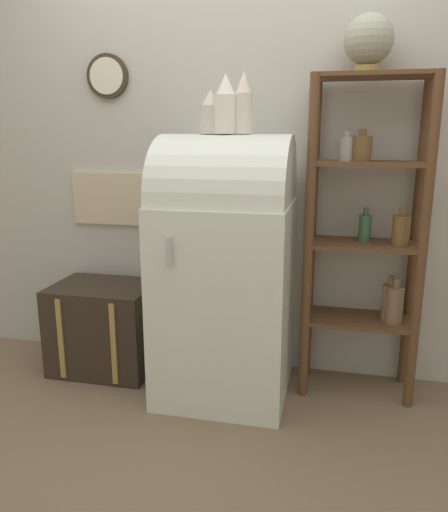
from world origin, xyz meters
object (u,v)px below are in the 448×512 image
Objects in this scene: refrigerator at (226,264)px; globe at (369,41)px; vase_left at (210,114)px; suitcase_trunk at (105,327)px; vase_center at (226,106)px; vase_right at (244,105)px.

globe reaches higher than refrigerator.
globe is 0.83m from vase_left.
suitcase_trunk is 2.10× the size of globe.
vase_center is (-0.65, -0.20, -0.30)m from globe.
refrigerator is at bearing -176.92° from vase_right.
refrigerator is 4.89× the size of vase_center.
refrigerator is 2.37× the size of suitcase_trunk.
suitcase_trunk is 2.06× the size of vase_center.
refrigerator is 0.77m from vase_left.
suitcase_trunk is at bearing 174.67° from vase_right.
globe is at bearing 18.04° from vase_right.
globe is at bearing 16.97° from vase_center.
refrigerator reaches higher than suitcase_trunk.
suitcase_trunk is 1.40m from vase_left.
refrigerator is 1.30m from globe.
vase_left is 0.09m from vase_center.
refrigerator is 4.71× the size of vase_right.
vase_center reaches higher than refrigerator.
vase_left is at bearing 172.52° from refrigerator.
vase_left is at bearing -6.14° from suitcase_trunk.
refrigerator is at bearing 116.54° from vase_center.
globe is 1.33× the size of vase_left.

